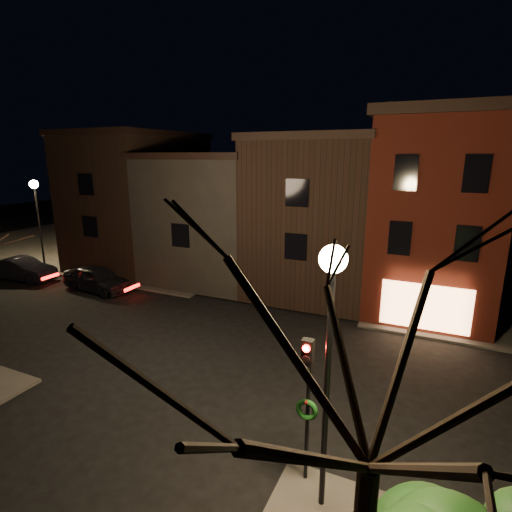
% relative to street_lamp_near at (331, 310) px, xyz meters
% --- Properties ---
extents(ground, '(120.00, 120.00, 0.00)m').
position_rel_street_lamp_near_xyz_m(ground, '(-6.20, 6.00, -5.18)').
color(ground, black).
rests_on(ground, ground).
extents(sidewalk_far_left, '(30.00, 30.00, 0.12)m').
position_rel_street_lamp_near_xyz_m(sidewalk_far_left, '(-26.20, 26.00, -5.12)').
color(sidewalk_far_left, '#2D2B28').
rests_on(sidewalk_far_left, ground).
extents(corner_building, '(6.50, 8.50, 10.50)m').
position_rel_street_lamp_near_xyz_m(corner_building, '(1.80, 15.47, 0.22)').
color(corner_building, '#50160E').
rests_on(corner_building, ground).
extents(row_building_a, '(7.30, 10.30, 9.40)m').
position_rel_street_lamp_near_xyz_m(row_building_a, '(-4.70, 16.50, -0.34)').
color(row_building_a, black).
rests_on(row_building_a, ground).
extents(row_building_b, '(7.80, 10.30, 8.40)m').
position_rel_street_lamp_near_xyz_m(row_building_b, '(-11.95, 16.50, -0.85)').
color(row_building_b, black).
rests_on(row_building_b, ground).
extents(row_building_c, '(7.30, 10.30, 9.90)m').
position_rel_street_lamp_near_xyz_m(row_building_c, '(-19.20, 16.50, -0.09)').
color(row_building_c, black).
rests_on(row_building_c, ground).
extents(street_lamp_near, '(0.60, 0.60, 6.48)m').
position_rel_street_lamp_near_xyz_m(street_lamp_near, '(0.00, 0.00, 0.00)').
color(street_lamp_near, black).
rests_on(street_lamp_near, sidewalk_near_right).
extents(street_lamp_far, '(0.60, 0.60, 6.48)m').
position_rel_street_lamp_near_xyz_m(street_lamp_far, '(-25.20, 12.20, 0.00)').
color(street_lamp_far, black).
rests_on(street_lamp_far, sidewalk_far_left).
extents(traffic_signal, '(0.58, 0.38, 4.05)m').
position_rel_street_lamp_near_xyz_m(traffic_signal, '(-0.60, 0.49, -2.37)').
color(traffic_signal, black).
rests_on(traffic_signal, sidewalk_near_right).
extents(bare_tree_right, '(6.40, 6.40, 8.50)m').
position_rel_street_lamp_near_xyz_m(bare_tree_right, '(1.30, -2.50, 0.97)').
color(bare_tree_right, black).
rests_on(bare_tree_right, sidewalk_near_right).
extents(parked_car_a, '(4.85, 2.25, 1.61)m').
position_rel_street_lamp_near_xyz_m(parked_car_a, '(-17.29, 9.78, -4.37)').
color(parked_car_a, black).
rests_on(parked_car_a, ground).
extents(parked_car_b, '(4.91, 2.25, 1.56)m').
position_rel_street_lamp_near_xyz_m(parked_car_b, '(-23.66, 9.31, -4.40)').
color(parked_car_b, black).
rests_on(parked_car_b, ground).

